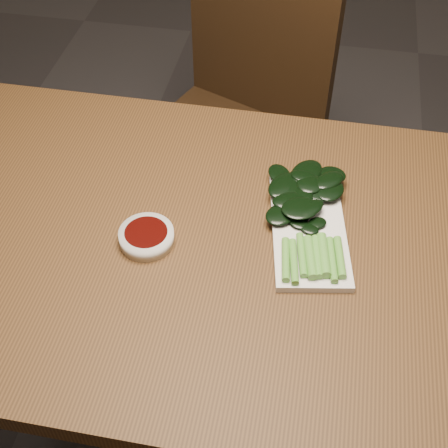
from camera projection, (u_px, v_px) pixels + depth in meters
ground at (229, 425)px, 1.69m from camera, size 6.00×6.00×0.00m
table at (232, 267)px, 1.20m from camera, size 1.40×0.80×0.75m
chair_far at (235, 119)px, 1.82m from camera, size 0.60×0.60×0.89m
sauce_bowl at (147, 237)px, 1.14m from camera, size 0.10×0.10×0.03m
serving_plate at (308, 228)px, 1.16m from camera, size 0.18×0.31×0.01m
gai_lan at (305, 204)px, 1.18m from camera, size 0.18×0.32×0.02m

